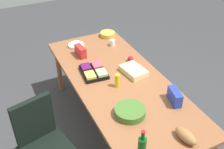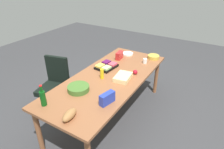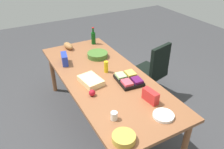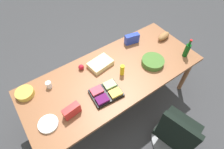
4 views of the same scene
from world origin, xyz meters
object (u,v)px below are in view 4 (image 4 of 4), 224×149
Objects in this scene: sheet_cake at (100,64)px; fruit_platter at (106,93)px; conference_table at (113,77)px; wine_bottle at (187,50)px; mustard_bottle at (122,70)px; chip_bag_blue at (132,39)px; salad_bowl at (153,62)px; chip_bowl at (25,93)px; apple_red at (81,67)px; bread_loaf at (164,36)px; office_chair at (175,134)px; paper_cup at (49,85)px; chip_bag_red at (72,111)px; paper_plate_stack at (48,124)px.

sheet_cake is 0.48m from fruit_platter.
conference_table is 8.35× the size of wine_bottle.
wine_bottle is at bearing 165.28° from mustard_bottle.
salad_bowl is at bearing 85.80° from chip_bag_blue.
fruit_platter reaches higher than chip_bowl.
salad_bowl is at bearing 150.80° from apple_red.
apple_red is 0.27m from sheet_cake.
wine_bottle reaches higher than conference_table.
fruit_platter is at bearing -4.77° from wine_bottle.
bread_loaf is 0.45m from wine_bottle.
conference_table is at bearing -140.79° from fruit_platter.
wine_bottle is at bearing 87.54° from bread_loaf.
bread_loaf is at bearing 172.06° from apple_red.
apple_red is (0.31, -0.32, 0.11)m from conference_table.
office_chair is at bearing 113.67° from apple_red.
salad_bowl is 1.70m from chip_bowl.
conference_table is 0.70m from chip_bag_blue.
office_chair is at bearing 134.68° from chip_bowl.
sheet_cake is at bearing -26.30° from wine_bottle.
chip_bag_blue is 0.57× the size of fruit_platter.
chip_bowl is at bearing -17.66° from wine_bottle.
apple_red is 0.76m from chip_bowl.
office_chair is 3.24× the size of wine_bottle.
bread_loaf is 1.11× the size of chip_bowl.
paper_cup is (1.37, 0.05, -0.03)m from chip_bag_blue.
conference_table is at bearing 162.02° from chip_bowl.
chip_bag_blue is 1.10× the size of chip_bag_red.
mustard_bottle is at bearing 39.63° from chip_bag_blue.
chip_bag_red is (0.99, -0.79, 0.50)m from office_chair.
sheet_cake is 0.66m from chip_bag_blue.
fruit_platter is (0.82, 0.05, -0.01)m from salad_bowl.
mustard_bottle reaches higher than chip_bag_red.
bread_loaf reaches higher than chip_bowl.
paper_cup is 0.56× the size of mustard_bottle.
sheet_cake is (0.33, -1.23, 0.47)m from office_chair.
wine_bottle reaches higher than mustard_bottle.
chip_bag_blue reaches higher than chip_bowl.
paper_plate_stack is (1.55, 0.01, -0.02)m from salad_bowl.
sheet_cake is 0.72m from paper_cup.
apple_red is 0.99m from salad_bowl.
chip_bag_blue is at bearing -94.20° from salad_bowl.
paper_plate_stack is (0.21, 0.46, -0.03)m from paper_cup.
salad_bowl reaches higher than paper_plate_stack.
office_chair is 5.91× the size of mustard_bottle.
conference_table is 0.84m from paper_cup.
bread_loaf is at bearing -169.30° from chip_bag_red.
apple_red reaches higher than chip_bowl.
office_chair reaches higher than sheet_cake.
office_chair is 1.17m from wine_bottle.
mustard_bottle is at bearing -79.03° from office_chair.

